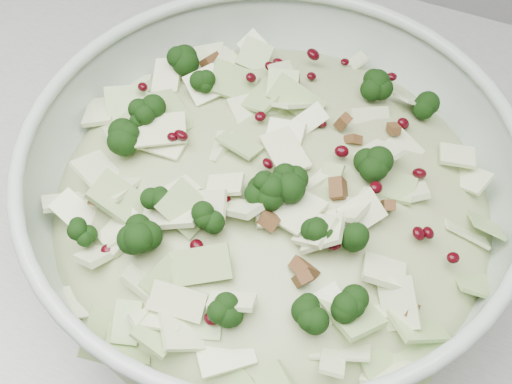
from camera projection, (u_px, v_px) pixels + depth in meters
mixing_bowl at (271, 209)px, 0.53m from camera, size 0.46×0.46×0.14m
salad at (272, 191)px, 0.51m from camera, size 0.46×0.46×0.14m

